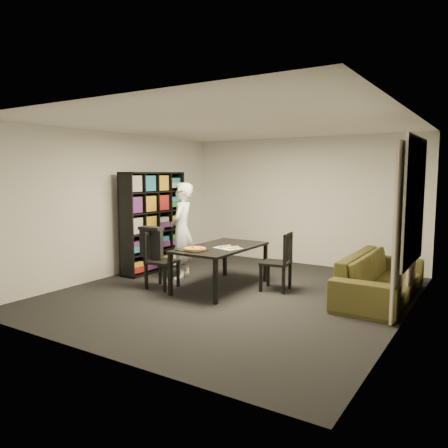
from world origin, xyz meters
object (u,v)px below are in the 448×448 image
Objects in this scene: chair_left at (158,256)px; pepperoni_pizza at (195,249)px; person at (182,231)px; baking_tray at (192,250)px; bookshelf at (154,222)px; sofa at (381,277)px; chair_right at (281,258)px; dining_table at (221,250)px.

chair_left is 0.79m from pepperoni_pizza.
person is 1.12m from baking_tray.
baking_tray is at bearing -31.05° from bookshelf.
bookshelf is 4.22m from sofa.
person reaches higher than baking_tray.
pepperoni_pizza is at bearing 39.14° from baking_tray.
chair_right is (2.71, -0.05, -0.42)m from bookshelf.
bookshelf is 2.05× the size of chair_left.
person is 4.28× the size of baking_tray.
sofa is (2.49, 1.30, -0.39)m from pepperoni_pizza.
person is (-1.87, -0.16, 0.32)m from chair_right.
bookshelf is at bearing 150.26° from pepperoni_pizza.
sofa is at bearing -71.79° from chair_left.
chair_right is 0.55× the size of person.
chair_right reaches higher than dining_table.
bookshelf reaches higher than chair_left.
chair_left reaches higher than sofa.
sofa is at bearing 18.20° from dining_table.
pepperoni_pizza is (0.77, -0.01, 0.19)m from chair_left.
bookshelf reaches higher than baking_tray.
dining_table is 1.04m from chair_left.
pepperoni_pizza reaches higher than dining_table.
bookshelf is 2.75m from chair_right.
bookshelf is at bearing 94.74° from sofa.
dining_table is 1.01m from person.
bookshelf reaches higher than person.
pepperoni_pizza reaches higher than sofa.
chair_left is 0.75m from baking_tray.
chair_right is at bearing 22.77° from dining_table.
chair_right is 1.39m from pepperoni_pizza.
bookshelf reaches higher than dining_table.
sofa is (4.16, 0.34, -0.62)m from bookshelf.
bookshelf reaches higher than pepperoni_pizza.
baking_tray is at bearing -57.16° from chair_right.
chair_right is 2.34× the size of baking_tray.
baking_tray is at bearing -107.02° from dining_table.
person reaches higher than sofa.
bookshelf is 1.94m from pepperoni_pizza.
sofa is (2.35, 0.77, -0.30)m from dining_table.
person is at bearing -14.04° from bookshelf.
chair_left is at bearing -17.01° from person.
chair_right is 2.68× the size of pepperoni_pizza.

